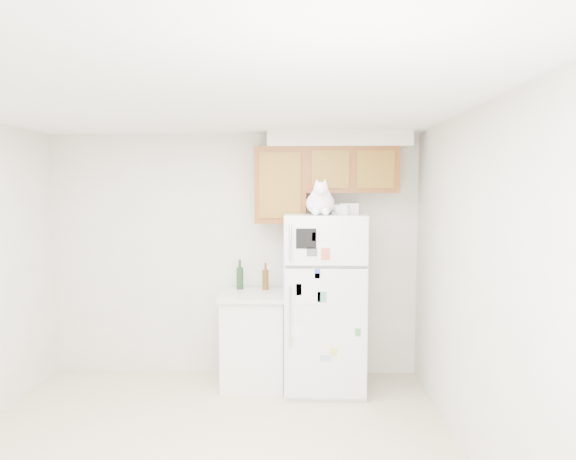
{
  "coord_description": "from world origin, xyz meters",
  "views": [
    {
      "loc": [
        0.72,
        -3.3,
        1.94
      ],
      "look_at": [
        0.58,
        1.55,
        1.55
      ],
      "focal_mm": 32.0,
      "sensor_mm": 36.0,
      "label": 1
    }
  ],
  "objects_px": {
    "bottle_green": "(240,274)",
    "storage_box_back": "(348,209)",
    "bottle_amber": "(265,276)",
    "refrigerator": "(324,301)",
    "base_counter": "(254,338)",
    "storage_box_front": "(341,209)",
    "cat": "(321,201)"
  },
  "relations": [
    {
      "from": "bottle_green",
      "to": "storage_box_back",
      "type": "bearing_deg",
      "value": -10.42
    },
    {
      "from": "storage_box_back",
      "to": "bottle_amber",
      "type": "distance_m",
      "value": 1.08
    },
    {
      "from": "refrigerator",
      "to": "base_counter",
      "type": "relative_size",
      "value": 1.85
    },
    {
      "from": "base_counter",
      "to": "storage_box_front",
      "type": "relative_size",
      "value": 6.13
    },
    {
      "from": "storage_box_back",
      "to": "bottle_amber",
      "type": "height_order",
      "value": "storage_box_back"
    },
    {
      "from": "storage_box_front",
      "to": "bottle_green",
      "type": "bearing_deg",
      "value": -178.3
    },
    {
      "from": "refrigerator",
      "to": "base_counter",
      "type": "bearing_deg",
      "value": 173.91
    },
    {
      "from": "storage_box_front",
      "to": "bottle_amber",
      "type": "bearing_deg",
      "value": 178.12
    },
    {
      "from": "refrigerator",
      "to": "storage_box_back",
      "type": "height_order",
      "value": "storage_box_back"
    },
    {
      "from": "bottle_green",
      "to": "base_counter",
      "type": "bearing_deg",
      "value": -47.53
    },
    {
      "from": "refrigerator",
      "to": "bottle_green",
      "type": "xyz_separation_m",
      "value": [
        -0.85,
        0.25,
        0.22
      ]
    },
    {
      "from": "cat",
      "to": "storage_box_front",
      "type": "distance_m",
      "value": 0.24
    },
    {
      "from": "storage_box_back",
      "to": "cat",
      "type": "bearing_deg",
      "value": -152.13
    },
    {
      "from": "storage_box_back",
      "to": "storage_box_front",
      "type": "xyz_separation_m",
      "value": [
        -0.07,
        -0.09,
        -0.01
      ]
    },
    {
      "from": "base_counter",
      "to": "bottle_amber",
      "type": "relative_size",
      "value": 3.33
    },
    {
      "from": "cat",
      "to": "base_counter",
      "type": "bearing_deg",
      "value": 159.93
    },
    {
      "from": "storage_box_front",
      "to": "storage_box_back",
      "type": "bearing_deg",
      "value": 70.2
    },
    {
      "from": "refrigerator",
      "to": "bottle_green",
      "type": "bearing_deg",
      "value": 163.74
    },
    {
      "from": "base_counter",
      "to": "storage_box_back",
      "type": "xyz_separation_m",
      "value": [
        0.91,
        -0.02,
        1.29
      ]
    },
    {
      "from": "bottle_amber",
      "to": "storage_box_back",
      "type": "bearing_deg",
      "value": -11.97
    },
    {
      "from": "refrigerator",
      "to": "storage_box_back",
      "type": "xyz_separation_m",
      "value": [
        0.22,
        0.05,
        0.9
      ]
    },
    {
      "from": "cat",
      "to": "bottle_green",
      "type": "height_order",
      "value": "cat"
    },
    {
      "from": "refrigerator",
      "to": "cat",
      "type": "distance_m",
      "value": 0.99
    },
    {
      "from": "base_counter",
      "to": "refrigerator",
      "type": "bearing_deg",
      "value": -6.09
    },
    {
      "from": "storage_box_back",
      "to": "bottle_green",
      "type": "relative_size",
      "value": 0.59
    },
    {
      "from": "base_counter",
      "to": "storage_box_back",
      "type": "distance_m",
      "value": 1.58
    },
    {
      "from": "refrigerator",
      "to": "storage_box_front",
      "type": "xyz_separation_m",
      "value": [
        0.15,
        -0.04,
        0.89
      ]
    },
    {
      "from": "storage_box_back",
      "to": "refrigerator",
      "type": "bearing_deg",
      "value": -177.67
    },
    {
      "from": "cat",
      "to": "storage_box_back",
      "type": "xyz_separation_m",
      "value": [
        0.27,
        0.21,
        -0.07
      ]
    },
    {
      "from": "storage_box_back",
      "to": "bottle_amber",
      "type": "bearing_deg",
      "value": 157.74
    },
    {
      "from": "cat",
      "to": "bottle_amber",
      "type": "distance_m",
      "value": 1.01
    },
    {
      "from": "base_counter",
      "to": "bottle_green",
      "type": "relative_size",
      "value": 3.04
    }
  ]
}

